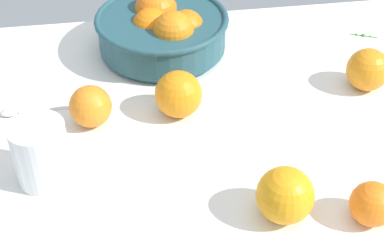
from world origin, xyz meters
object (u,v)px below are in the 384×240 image
(loose_orange_2, at_px, (372,204))
(loose_orange_4, at_px, (285,195))
(fruit_bowl, at_px, (163,30))
(loose_orange_3, at_px, (368,70))
(spoon, at_px, (28,111))
(loose_orange_1, at_px, (90,106))
(loose_orange_0, at_px, (178,94))
(second_glass, at_px, (42,157))

(loose_orange_2, xyz_separation_m, loose_orange_4, (-0.12, 0.03, 0.01))
(fruit_bowl, distance_m, loose_orange_3, 0.40)
(loose_orange_2, distance_m, spoon, 0.59)
(loose_orange_2, xyz_separation_m, spoon, (-0.50, 0.32, -0.03))
(loose_orange_1, height_order, loose_orange_2, loose_orange_1)
(loose_orange_0, distance_m, loose_orange_1, 0.15)
(second_glass, height_order, spoon, second_glass)
(loose_orange_1, height_order, loose_orange_3, loose_orange_3)
(second_glass, bearing_deg, loose_orange_4, -20.75)
(loose_orange_4, relative_size, spoon, 0.56)
(loose_orange_0, height_order, spoon, loose_orange_0)
(loose_orange_4, bearing_deg, second_glass, 159.25)
(loose_orange_1, bearing_deg, loose_orange_2, -35.64)
(second_glass, xyz_separation_m, spoon, (-0.04, 0.17, -0.04))
(loose_orange_1, height_order, spoon, loose_orange_1)
(loose_orange_4, bearing_deg, loose_orange_1, 136.75)
(second_glass, relative_size, loose_orange_2, 1.58)
(loose_orange_0, height_order, loose_orange_2, loose_orange_0)
(second_glass, distance_m, loose_orange_4, 0.36)
(fruit_bowl, relative_size, loose_orange_1, 3.62)
(loose_orange_3, relative_size, loose_orange_4, 0.94)
(loose_orange_0, distance_m, loose_orange_4, 0.28)
(second_glass, xyz_separation_m, loose_orange_1, (0.07, 0.12, -0.01))
(loose_orange_0, bearing_deg, loose_orange_2, -50.04)
(loose_orange_3, relative_size, spoon, 0.53)
(loose_orange_0, relative_size, spoon, 0.56)
(loose_orange_1, xyz_separation_m, loose_orange_2, (0.39, -0.28, -0.00))
(second_glass, bearing_deg, fruit_bowl, 56.42)
(loose_orange_0, distance_m, spoon, 0.27)
(fruit_bowl, distance_m, loose_orange_1, 0.25)
(fruit_bowl, height_order, loose_orange_3, fruit_bowl)
(fruit_bowl, xyz_separation_m, loose_orange_1, (-0.15, -0.21, -0.01))
(second_glass, height_order, loose_orange_3, second_glass)
(loose_orange_3, bearing_deg, spoon, 178.54)
(loose_orange_0, bearing_deg, second_glass, -150.38)
(loose_orange_3, distance_m, loose_orange_4, 0.37)
(loose_orange_2, height_order, loose_orange_4, loose_orange_4)
(fruit_bowl, height_order, loose_orange_4, fruit_bowl)
(loose_orange_2, bearing_deg, loose_orange_1, 144.36)
(loose_orange_1, relative_size, loose_orange_3, 0.93)
(second_glass, relative_size, loose_orange_0, 1.24)
(fruit_bowl, relative_size, loose_orange_0, 3.18)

